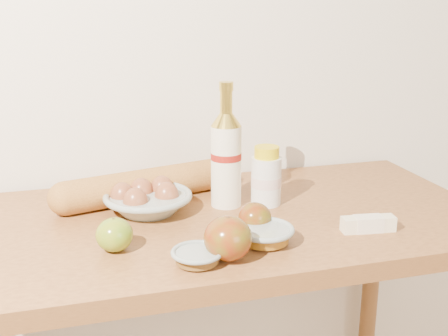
{
  "coord_description": "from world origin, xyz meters",
  "views": [
    {
      "loc": [
        -0.31,
        0.06,
        1.36
      ],
      "look_at": [
        0.0,
        1.15,
        1.02
      ],
      "focal_mm": 45.0,
      "sensor_mm": 36.0,
      "label": 1
    }
  ],
  "objects_px": {
    "bourbon_bottle": "(226,157)",
    "egg_bowl": "(147,200)",
    "baguette": "(146,185)",
    "table": "(220,266)",
    "cream_bottle": "(266,178)"
  },
  "relations": [
    {
      "from": "table",
      "to": "egg_bowl",
      "type": "height_order",
      "value": "egg_bowl"
    },
    {
      "from": "cream_bottle",
      "to": "baguette",
      "type": "relative_size",
      "value": 0.3
    },
    {
      "from": "bourbon_bottle",
      "to": "egg_bowl",
      "type": "height_order",
      "value": "bourbon_bottle"
    },
    {
      "from": "table",
      "to": "baguette",
      "type": "xyz_separation_m",
      "value": [
        -0.14,
        0.15,
        0.16
      ]
    },
    {
      "from": "baguette",
      "to": "bourbon_bottle",
      "type": "bearing_deg",
      "value": -39.37
    },
    {
      "from": "bourbon_bottle",
      "to": "baguette",
      "type": "xyz_separation_m",
      "value": [
        -0.17,
        0.08,
        -0.08
      ]
    },
    {
      "from": "baguette",
      "to": "table",
      "type": "bearing_deg",
      "value": -59.64
    },
    {
      "from": "bourbon_bottle",
      "to": "cream_bottle",
      "type": "xyz_separation_m",
      "value": [
        0.09,
        -0.02,
        -0.05
      ]
    },
    {
      "from": "table",
      "to": "cream_bottle",
      "type": "relative_size",
      "value": 8.62
    },
    {
      "from": "table",
      "to": "egg_bowl",
      "type": "bearing_deg",
      "value": 155.27
    },
    {
      "from": "cream_bottle",
      "to": "egg_bowl",
      "type": "distance_m",
      "value": 0.28
    },
    {
      "from": "cream_bottle",
      "to": "egg_bowl",
      "type": "height_order",
      "value": "cream_bottle"
    },
    {
      "from": "table",
      "to": "bourbon_bottle",
      "type": "height_order",
      "value": "bourbon_bottle"
    },
    {
      "from": "bourbon_bottle",
      "to": "baguette",
      "type": "relative_size",
      "value": 0.62
    },
    {
      "from": "egg_bowl",
      "to": "baguette",
      "type": "distance_m",
      "value": 0.08
    }
  ]
}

